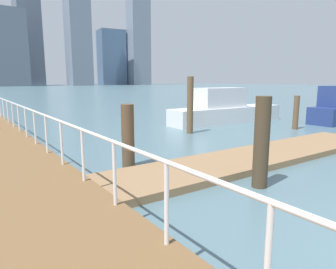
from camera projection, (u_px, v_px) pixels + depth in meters
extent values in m
plane|color=slate|center=(57.00, 119.00, 19.22)|extent=(300.00, 300.00, 0.00)
cube|color=#93704C|center=(256.00, 157.00, 9.29)|extent=(11.42, 2.00, 0.18)
cylinder|color=white|center=(268.00, 263.00, 2.51)|extent=(0.06, 0.06, 1.05)
cylinder|color=white|center=(167.00, 204.00, 3.70)|extent=(0.06, 0.06, 1.05)
cylinder|color=white|center=(115.00, 174.00, 4.89)|extent=(0.06, 0.06, 1.05)
cylinder|color=white|center=(83.00, 155.00, 6.08)|extent=(0.06, 0.06, 1.05)
cylinder|color=white|center=(62.00, 143.00, 7.26)|extent=(0.06, 0.06, 1.05)
cylinder|color=white|center=(46.00, 134.00, 8.45)|extent=(0.06, 0.06, 1.05)
cylinder|color=white|center=(35.00, 128.00, 9.64)|extent=(0.06, 0.06, 1.05)
cylinder|color=white|center=(26.00, 122.00, 10.83)|extent=(0.06, 0.06, 1.05)
cylinder|color=white|center=(19.00, 118.00, 12.02)|extent=(0.06, 0.06, 1.05)
cylinder|color=white|center=(13.00, 115.00, 13.21)|extent=(0.06, 0.06, 1.05)
cylinder|color=white|center=(8.00, 112.00, 14.39)|extent=(0.06, 0.06, 1.05)
cylinder|color=white|center=(4.00, 109.00, 15.58)|extent=(0.06, 0.06, 1.05)
cylinder|color=white|center=(0.00, 107.00, 16.77)|extent=(0.06, 0.06, 1.05)
cylinder|color=white|center=(60.00, 121.00, 7.17)|extent=(0.06, 26.46, 0.06)
cylinder|color=#473826|center=(261.00, 143.00, 6.80)|extent=(0.34, 0.34, 2.06)
cylinder|color=brown|center=(128.00, 136.00, 8.45)|extent=(0.36, 0.36, 1.76)
cylinder|color=brown|center=(190.00, 105.00, 13.77)|extent=(0.29, 0.29, 2.56)
cylinder|color=brown|center=(296.00, 113.00, 15.02)|extent=(0.27, 0.27, 1.66)
cube|color=navy|center=(336.00, 96.00, 16.86)|extent=(1.80, 1.19, 1.15)
cube|color=white|center=(227.00, 115.00, 17.40)|extent=(7.33, 1.75, 0.90)
cube|color=white|center=(221.00, 98.00, 16.94)|extent=(2.93, 1.31, 1.09)
cube|color=slate|center=(9.00, 48.00, 121.34)|extent=(12.73, 14.67, 29.60)
cube|color=gray|center=(77.00, 20.00, 131.80)|extent=(10.26, 8.13, 56.12)
cube|color=slate|center=(112.00, 58.00, 157.11)|extent=(13.52, 11.44, 27.35)
cube|color=gray|center=(138.00, 24.00, 154.21)|extent=(10.23, 7.59, 61.04)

